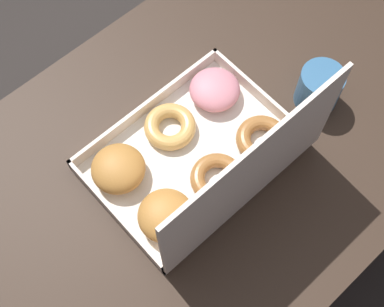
% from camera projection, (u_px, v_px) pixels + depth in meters
% --- Properties ---
extents(ground_plane, '(8.00, 8.00, 0.00)m').
position_uv_depth(ground_plane, '(206.00, 238.00, 1.82)').
color(ground_plane, '#2D2826').
extents(dining_table, '(1.19, 0.80, 0.74)m').
position_uv_depth(dining_table, '(212.00, 162.00, 1.25)').
color(dining_table, '#38281E').
rests_on(dining_table, ground_plane).
extents(donut_box, '(0.42, 0.31, 0.31)m').
position_uv_depth(donut_box, '(195.00, 158.00, 1.08)').
color(donut_box, silver).
rests_on(donut_box, dining_table).
extents(coffee_mug, '(0.09, 0.09, 0.10)m').
position_uv_depth(coffee_mug, '(319.00, 87.00, 1.15)').
color(coffee_mug, teal).
rests_on(coffee_mug, dining_table).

